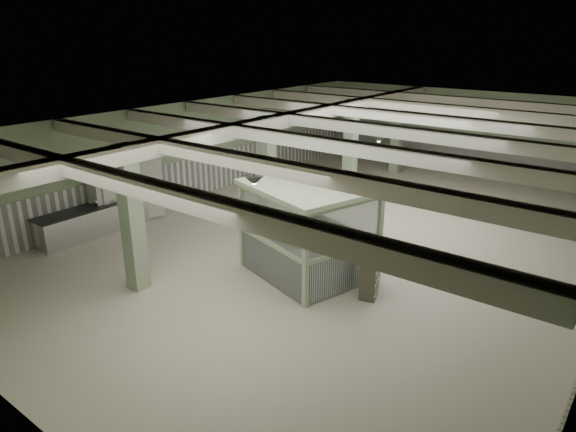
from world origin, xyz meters
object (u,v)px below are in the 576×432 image
Objects in this scene: prep_counter at (113,214)px; walkin_cooler at (124,193)px; filing_cabinet at (370,274)px; guard_booth at (309,213)px.

walkin_cooler is at bearing 98.71° from prep_counter.
prep_counter is at bearing 167.93° from filing_cabinet.
filing_cabinet is (8.89, 0.41, -0.44)m from walkin_cooler.
filing_cabinet is at bearing 6.17° from prep_counter.
filing_cabinet reaches higher than prep_counter.
walkin_cooler reaches higher than prep_counter.
prep_counter is 1.38× the size of guard_booth.
guard_booth reaches higher than walkin_cooler.
prep_counter is 8.85m from filing_cabinet.
guard_booth reaches higher than prep_counter.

